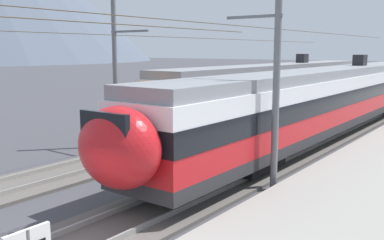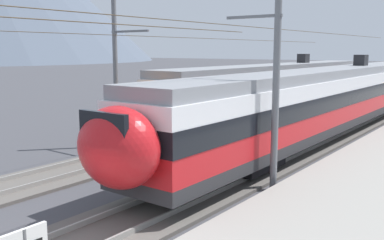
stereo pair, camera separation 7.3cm
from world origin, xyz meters
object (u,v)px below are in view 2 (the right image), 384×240
train_near_platform (330,97)px  catenary_mast_far_side (118,66)px  train_far_track (277,87)px  catenary_mast_mid (272,81)px

train_near_platform → catenary_mast_far_side: size_ratio=0.82×
train_far_track → catenary_mast_far_side: bearing=171.9°
catenary_mast_far_side → train_near_platform: bearing=-40.0°
catenary_mast_mid → catenary_mast_far_side: bearing=80.3°
train_far_track → catenary_mast_mid: (-15.24, -7.27, 1.59)m
train_far_track → catenary_mast_far_side: 13.92m
train_near_platform → catenary_mast_far_side: catenary_mast_far_side is taller
train_near_platform → train_far_track: (4.68, 5.57, -0.01)m
train_far_track → catenary_mast_mid: size_ratio=0.69×
train_near_platform → catenary_mast_mid: 10.81m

